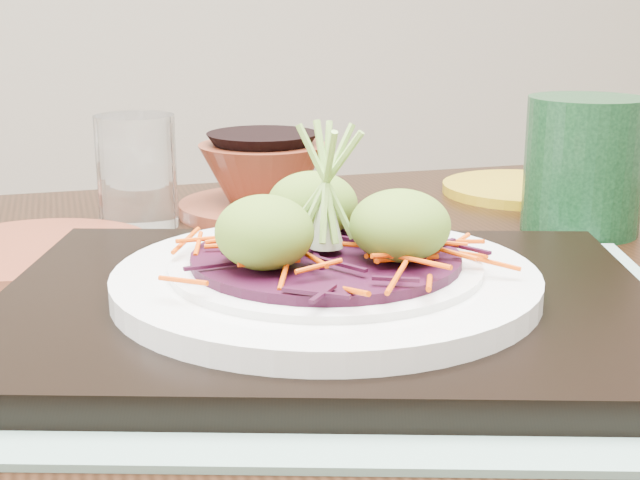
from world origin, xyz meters
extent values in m
cube|color=black|center=(-0.08, 0.06, 0.76)|extent=(1.33, 0.95, 0.04)
cube|color=black|center=(0.46, 0.47, 0.37)|extent=(0.07, 0.07, 0.74)
cube|color=gray|center=(-0.07, -0.02, 0.79)|extent=(0.58, 0.50, 0.00)
cube|color=black|center=(-0.07, -0.02, 0.80)|extent=(0.50, 0.42, 0.02)
cylinder|color=silver|center=(-0.07, -0.02, 0.82)|extent=(0.29, 0.29, 0.02)
cylinder|color=silver|center=(-0.07, -0.02, 0.83)|extent=(0.21, 0.21, 0.01)
cylinder|color=#330A1E|center=(-0.07, -0.02, 0.83)|extent=(0.18, 0.18, 0.01)
ellipsoid|color=#547723|center=(-0.12, -0.05, 0.86)|extent=(0.07, 0.07, 0.05)
ellipsoid|color=#547723|center=(-0.03, -0.05, 0.86)|extent=(0.07, 0.07, 0.05)
ellipsoid|color=#547723|center=(-0.07, 0.02, 0.86)|extent=(0.07, 0.07, 0.05)
cylinder|color=maroon|center=(-0.28, 0.17, 0.79)|extent=(0.20, 0.20, 0.01)
cylinder|color=white|center=(-0.20, 0.28, 0.84)|extent=(0.09, 0.09, 0.11)
cylinder|color=maroon|center=(-0.07, 0.30, 0.79)|extent=(0.20, 0.20, 0.01)
cylinder|color=#AE8B13|center=(0.23, 0.34, 0.79)|extent=(0.22, 0.22, 0.01)
cylinder|color=#163E1E|center=(0.21, 0.18, 0.85)|extent=(0.14, 0.14, 0.13)
camera|label=1|loc=(-0.19, -0.58, 1.00)|focal=50.00mm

